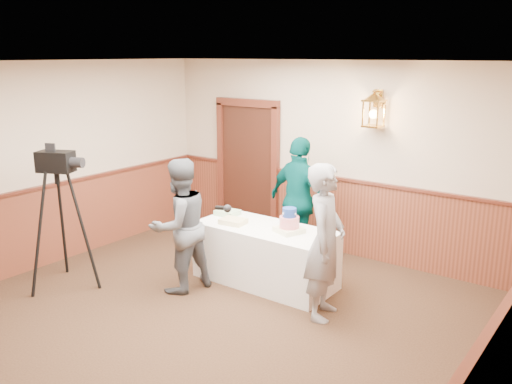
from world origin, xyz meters
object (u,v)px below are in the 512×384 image
(display_table, at_px, (265,255))
(assistant_p, at_px, (300,200))
(tv_camera_rig, at_px, (62,227))
(baker, at_px, (325,242))
(sheet_cake_green, at_px, (227,213))
(interviewer, at_px, (180,226))
(tiered_cake, at_px, (289,223))
(sheet_cake_yellow, at_px, (233,221))

(display_table, bearing_deg, assistant_p, 93.85)
(tv_camera_rig, bearing_deg, baker, -2.69)
(sheet_cake_green, height_order, baker, baker)
(interviewer, relative_size, baker, 0.95)
(assistant_p, xyz_separation_m, tv_camera_rig, (-1.93, -2.51, -0.11))
(tiered_cake, xyz_separation_m, baker, (0.71, -0.37, 0.01))
(tiered_cake, bearing_deg, display_table, -178.62)
(tiered_cake, relative_size, tv_camera_rig, 0.22)
(interviewer, distance_m, tv_camera_rig, 1.50)
(display_table, height_order, sheet_cake_green, sheet_cake_green)
(display_table, distance_m, tv_camera_rig, 2.58)
(display_table, relative_size, sheet_cake_yellow, 5.70)
(display_table, relative_size, baker, 1.02)
(baker, bearing_deg, display_table, 55.28)
(sheet_cake_yellow, height_order, baker, baker)
(sheet_cake_yellow, bearing_deg, display_table, 18.00)
(interviewer, bearing_deg, tiered_cake, 138.63)
(tiered_cake, distance_m, sheet_cake_yellow, 0.79)
(display_table, distance_m, baker, 1.23)
(tv_camera_rig, bearing_deg, sheet_cake_yellow, 18.20)
(sheet_cake_green, xyz_separation_m, assistant_p, (0.66, 0.79, 0.11))
(assistant_p, distance_m, tv_camera_rig, 3.16)
(display_table, xyz_separation_m, tv_camera_rig, (-1.99, -1.59, 0.41))
(sheet_cake_yellow, bearing_deg, sheet_cake_green, 140.22)
(sheet_cake_yellow, height_order, sheet_cake_green, sheet_cake_green)
(sheet_cake_yellow, bearing_deg, tiered_cake, 10.55)
(sheet_cake_yellow, bearing_deg, baker, -8.76)
(sheet_cake_green, bearing_deg, tiered_cake, -5.91)
(tiered_cake, relative_size, sheet_cake_green, 1.31)
(display_table, xyz_separation_m, baker, (1.06, -0.36, 0.50))
(tiered_cake, distance_m, baker, 0.80)
(tv_camera_rig, bearing_deg, interviewer, 7.41)
(interviewer, bearing_deg, sheet_cake_green, -168.37)
(tiered_cake, xyz_separation_m, sheet_cake_green, (-1.07, 0.11, -0.09))
(baker, relative_size, assistant_p, 0.99)
(sheet_cake_yellow, height_order, assistant_p, assistant_p)
(tv_camera_rig, bearing_deg, tiered_cake, 9.73)
(sheet_cake_green, relative_size, baker, 0.17)
(tiered_cake, bearing_deg, baker, -27.58)
(interviewer, height_order, tv_camera_rig, tv_camera_rig)
(baker, distance_m, assistant_p, 1.70)
(baker, xyz_separation_m, tv_camera_rig, (-3.05, -1.23, -0.10))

